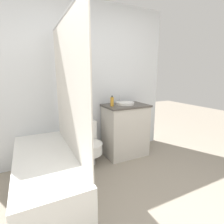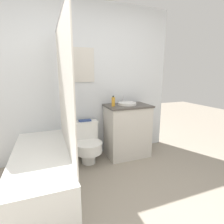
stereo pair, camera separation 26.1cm
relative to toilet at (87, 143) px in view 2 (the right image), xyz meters
name	(u,v)px [view 2 (the right image)]	position (x,y,z in m)	size (l,w,h in m)	color
wall_back	(84,82)	(0.04, 0.28, 0.94)	(3.04, 0.07, 2.50)	silver
shower_area	(44,168)	(-0.65, -0.53, -0.01)	(0.63, 1.59, 1.98)	white
toilet	(87,143)	(0.00, 0.00, 0.00)	(0.41, 0.52, 0.64)	white
vanity	(127,130)	(0.69, -0.01, 0.13)	(0.73, 0.51, 0.88)	beige
sink	(127,104)	(0.69, 0.01, 0.59)	(0.31, 0.34, 0.13)	white
soap_bottle	(113,102)	(0.43, -0.02, 0.64)	(0.06, 0.06, 0.17)	gold
book_on_tank	(85,120)	(0.00, 0.13, 0.33)	(0.19, 0.09, 0.02)	#33477F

